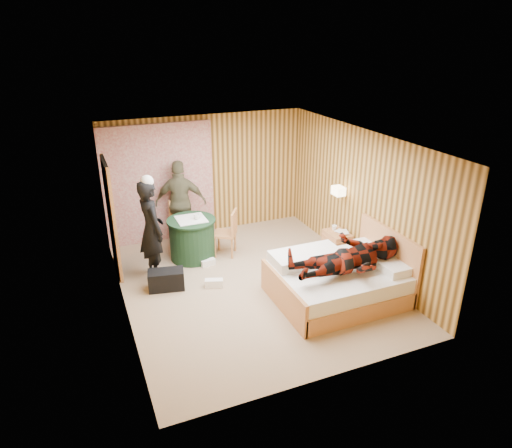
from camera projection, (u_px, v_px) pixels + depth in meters
name	position (u px, v px, depth m)	size (l,w,h in m)	color
floor	(251.00, 284.00, 7.85)	(4.20, 5.00, 0.01)	tan
ceiling	(251.00, 140.00, 6.88)	(4.20, 5.00, 0.01)	silver
wall_back	(206.00, 175.00, 9.49)	(4.20, 0.02, 2.50)	#DFAC55
wall_left	(117.00, 237.00, 6.63)	(0.02, 5.00, 2.50)	#DFAC55
wall_right	(361.00, 200.00, 8.11)	(0.02, 5.00, 2.50)	#DFAC55
curtain	(159.00, 184.00, 9.10)	(2.20, 0.08, 2.40)	beige
doorway	(111.00, 218.00, 7.92)	(0.06, 0.90, 2.05)	black
wall_lamp	(339.00, 191.00, 8.41)	(0.26, 0.24, 0.16)	gold
bed	(337.00, 280.00, 7.35)	(1.98, 1.54, 1.06)	#E8965F
nightstand	(337.00, 244.00, 8.68)	(0.40, 0.54, 0.52)	#E8965F
round_table	(192.00, 238.00, 8.61)	(0.91, 0.91, 0.81)	#1B3C23
chair_far	(182.00, 219.00, 9.16)	(0.50, 0.50, 0.93)	#E8965F
chair_near	(229.00, 230.00, 8.69)	(0.56, 0.56, 0.90)	#E8965F
duffel_bag	(166.00, 280.00, 7.65)	(0.59, 0.32, 0.33)	black
sneaker_left	(208.00, 262.00, 8.45)	(0.27, 0.11, 0.12)	white
sneaker_right	(214.00, 283.00, 7.75)	(0.30, 0.12, 0.14)	white
woman_standing	(152.00, 230.00, 7.78)	(0.65, 0.43, 1.78)	black
man_at_table	(181.00, 203.00, 9.08)	(1.01, 0.42, 1.72)	brown
man_on_bed	(350.00, 250.00, 6.91)	(1.77, 0.67, 0.86)	#69160A
book_lower	(339.00, 233.00, 8.53)	(0.17, 0.22, 0.02)	white
book_upper	(339.00, 232.00, 8.53)	(0.16, 0.22, 0.02)	white
cup_nightstand	(334.00, 228.00, 8.67)	(0.10, 0.10, 0.09)	white
cup_table	(197.00, 217.00, 8.43)	(0.12, 0.12, 0.10)	white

